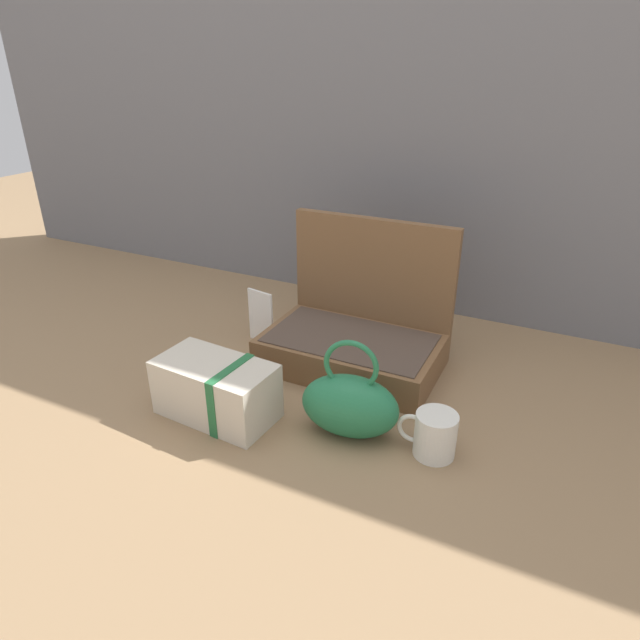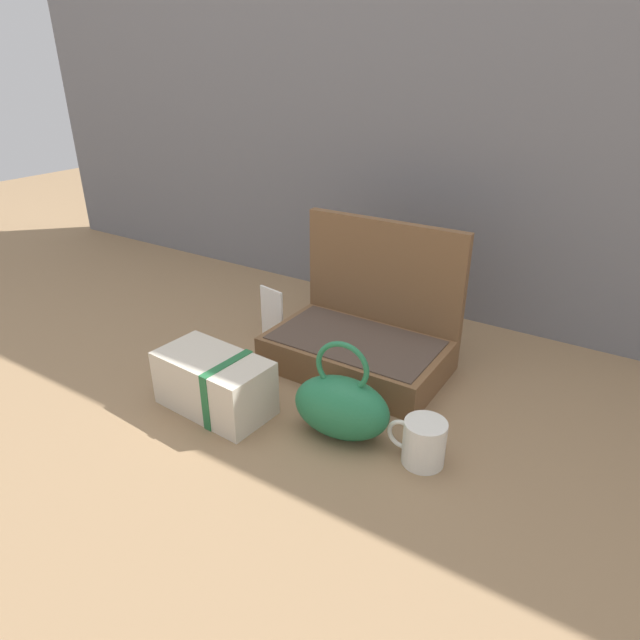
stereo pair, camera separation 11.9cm
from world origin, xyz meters
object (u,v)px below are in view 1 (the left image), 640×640
at_px(coffee_mug, 434,434).
at_px(info_card_left, 261,317).
at_px(open_suitcase, 356,334).
at_px(teal_pouch_handbag, 350,404).
at_px(cream_toiletry_bag, 217,390).

xyz_separation_m(coffee_mug, info_card_left, (-0.55, 0.25, 0.03)).
xyz_separation_m(open_suitcase, teal_pouch_handbag, (0.10, -0.28, -0.01)).
distance_m(open_suitcase, coffee_mug, 0.39).
relative_size(open_suitcase, coffee_mug, 3.61).
relative_size(cream_toiletry_bag, coffee_mug, 2.22).
bearing_deg(teal_pouch_handbag, info_card_left, 144.78).
relative_size(cream_toiletry_bag, info_card_left, 1.76).
height_order(cream_toiletry_bag, coffee_mug, cream_toiletry_bag).
height_order(open_suitcase, info_card_left, open_suitcase).
bearing_deg(coffee_mug, teal_pouch_handbag, -175.62).
bearing_deg(coffee_mug, info_card_left, 155.29).
bearing_deg(cream_toiletry_bag, teal_pouch_handbag, 13.24).
bearing_deg(teal_pouch_handbag, coffee_mug, 4.38).
distance_m(open_suitcase, teal_pouch_handbag, 0.30).
relative_size(coffee_mug, info_card_left, 0.79).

